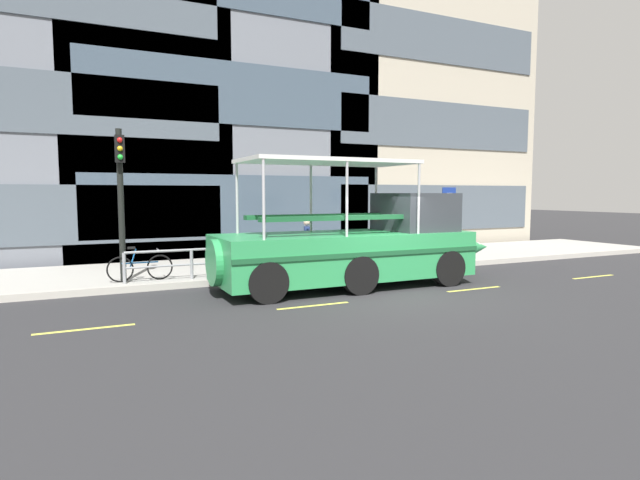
# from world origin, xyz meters

# --- Properties ---
(ground_plane) EXTENTS (120.00, 120.00, 0.00)m
(ground_plane) POSITION_xyz_m (0.00, 0.00, 0.00)
(ground_plane) COLOR #2B2B2D
(sidewalk) EXTENTS (32.00, 4.80, 0.18)m
(sidewalk) POSITION_xyz_m (0.00, 5.60, 0.09)
(sidewalk) COLOR #A8A59E
(sidewalk) RESTS_ON ground_plane
(curb_edge) EXTENTS (32.00, 0.18, 0.18)m
(curb_edge) POSITION_xyz_m (0.00, 3.11, 0.09)
(curb_edge) COLOR #B2ADA3
(curb_edge) RESTS_ON ground_plane
(lane_centreline) EXTENTS (25.80, 0.12, 0.01)m
(lane_centreline) POSITION_xyz_m (-0.00, -0.44, 0.00)
(lane_centreline) COLOR #DBD64C
(lane_centreline) RESTS_ON ground_plane
(curb_guardrail) EXTENTS (10.78, 0.09, 0.87)m
(curb_guardrail) POSITION_xyz_m (-0.83, 3.45, 0.76)
(curb_guardrail) COLOR gray
(curb_guardrail) RESTS_ON sidewalk
(traffic_light_pole) EXTENTS (0.24, 0.46, 4.13)m
(traffic_light_pole) POSITION_xyz_m (-6.17, 3.75, 2.68)
(traffic_light_pole) COLOR black
(traffic_light_pole) RESTS_ON sidewalk
(parking_sign) EXTENTS (0.60, 0.12, 2.63)m
(parking_sign) POSITION_xyz_m (4.98, 3.84, 1.97)
(parking_sign) COLOR #4C4F54
(parking_sign) RESTS_ON sidewalk
(leaned_bicycle) EXTENTS (1.74, 0.46, 0.96)m
(leaned_bicycle) POSITION_xyz_m (-5.74, 3.73, 0.56)
(leaned_bicycle) COLOR black
(leaned_bicycle) RESTS_ON sidewalk
(duck_tour_boat) EXTENTS (8.91, 2.56, 3.49)m
(duck_tour_boat) POSITION_xyz_m (-0.08, 1.40, 1.12)
(duck_tour_boat) COLOR #2D9351
(duck_tour_boat) RESTS_ON ground_plane
(pedestrian_near_bow) EXTENTS (0.31, 0.35, 1.53)m
(pedestrian_near_bow) POSITION_xyz_m (2.51, 4.67, 1.10)
(pedestrian_near_bow) COLOR #1E2338
(pedestrian_near_bow) RESTS_ON sidewalk
(pedestrian_mid_left) EXTENTS (0.25, 0.44, 1.57)m
(pedestrian_mid_left) POSITION_xyz_m (-0.49, 4.24, 1.13)
(pedestrian_mid_left) COLOR #1E2338
(pedestrian_mid_left) RESTS_ON sidewalk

